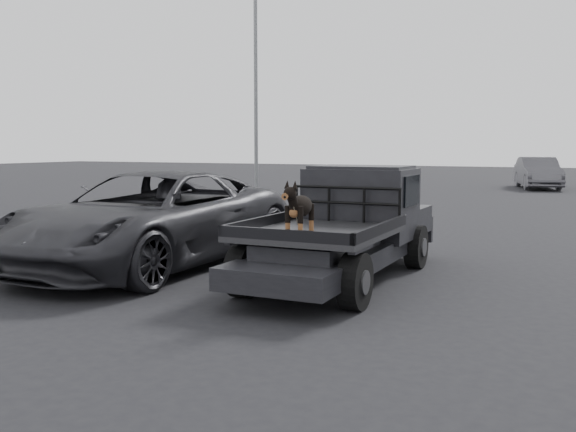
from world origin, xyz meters
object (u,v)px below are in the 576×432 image
at_px(dog, 300,211).
at_px(parked_suv, 151,219).
at_px(flatbed_ute, 341,252).
at_px(floodlight_near, 256,35).
at_px(distant_car_a, 538,173).

height_order(dog, parked_suv, parked_suv).
bearing_deg(flatbed_ute, floodlight_near, 121.85).
bearing_deg(flatbed_ute, parked_suv, -174.89).
relative_size(flatbed_ute, parked_suv, 0.89).
bearing_deg(flatbed_ute, dog, -86.66).
bearing_deg(dog, floodlight_near, 119.61).
bearing_deg(parked_suv, distant_car_a, 79.82).
distance_m(flatbed_ute, dog, 2.04).
xyz_separation_m(flatbed_ute, parked_suv, (-3.48, -0.31, 0.38)).
relative_size(dog, distant_car_a, 0.16).
distance_m(dog, floodlight_near, 23.48).
xyz_separation_m(flatbed_ute, floodlight_near, (-11.10, 17.87, 6.87)).
height_order(flatbed_ute, dog, dog).
height_order(parked_suv, floodlight_near, floodlight_near).
xyz_separation_m(flatbed_ute, dog, (0.11, -1.86, 0.83)).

